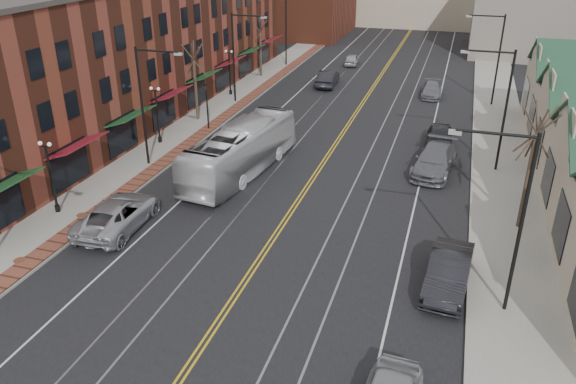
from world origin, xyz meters
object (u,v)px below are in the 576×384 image
Objects in this scene: transit_bus at (241,150)px; parked_car_b at (448,272)px; parked_car_d at (439,137)px; parked_suv at (118,214)px; parked_car_c at (435,160)px.

transit_bus is 2.31× the size of parked_car_b.
transit_bus is 2.47× the size of parked_car_d.
parked_car_c is (15.98, 13.00, 0.02)m from parked_suv.
parked_car_d is (12.29, 8.87, -0.83)m from transit_bus.
parked_car_c is (12.29, 4.01, -0.78)m from transit_bus.
transit_bus reaches higher than parked_suv.
transit_bus is at bearing -144.52° from parked_car_d.
transit_bus reaches higher than parked_car_b.
parked_car_b reaches higher than parked_suv.
parked_suv is 1.18× the size of parked_car_b.
parked_car_d is at bearing -134.71° from parked_suv.
parked_car_b is at bearing -85.56° from parked_car_d.
parked_suv is 1.02× the size of parked_car_c.
parked_suv is at bearing -134.68° from parked_car_c.
parked_car_b is 13.61m from parked_car_c.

